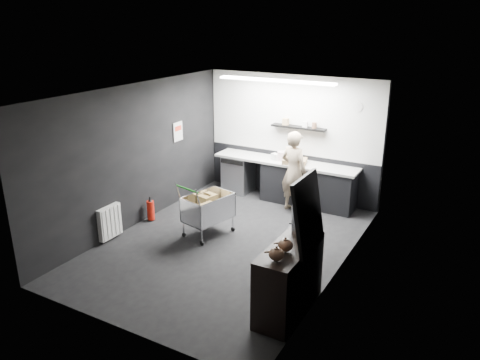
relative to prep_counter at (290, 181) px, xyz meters
The scene contains 22 objects.
floor 2.47m from the prep_counter, 93.20° to the right, with size 5.50×5.50×0.00m, color black.
ceiling 3.30m from the prep_counter, 93.20° to the right, with size 5.50×5.50×0.00m, color silver.
wall_back 0.96m from the prep_counter, 112.30° to the left, with size 5.50×5.50×0.00m, color black.
wall_front 5.25m from the prep_counter, 91.50° to the right, with size 5.50×5.50×0.00m, color black.
wall_left 3.35m from the prep_counter, 131.43° to the right, with size 5.50×5.50×0.00m, color black.
wall_right 3.18m from the prep_counter, 52.38° to the right, with size 5.50×5.50×0.00m, color black.
kitchen_wall_panel 1.43m from the prep_counter, 113.58° to the left, with size 3.95×0.02×1.70m, color silver.
dado_panel 0.34m from the prep_counter, 113.58° to the left, with size 3.95×0.02×1.00m, color black.
floating_shelf 1.18m from the prep_counter, 72.13° to the left, with size 1.20×0.22×0.04m, color black.
wall_clock 2.13m from the prep_counter, 13.36° to the left, with size 0.20×0.20×0.03m, color silver.
poster 2.63m from the prep_counter, 152.11° to the right, with size 0.02×0.30×0.40m, color silver.
poster_red_band 2.66m from the prep_counter, 152.05° to the right, with size 0.01×0.22×0.10m, color red.
radiator 3.92m from the prep_counter, 122.01° to the right, with size 0.10×0.50×0.60m, color silver.
ceiling_strip 2.29m from the prep_counter, 103.37° to the right, with size 2.40×0.20×0.04m, color white.
prep_counter is the anchor object (origin of this frame).
person 0.65m from the prep_counter, 59.63° to the right, with size 0.62×0.41×1.70m, color beige.
shopping_cart 2.36m from the prep_counter, 106.14° to the right, with size 0.77×1.08×1.05m.
sideboard 4.04m from the prep_counter, 66.51° to the right, with size 0.56×1.31×1.96m.
fire_extinguisher 3.05m from the prep_counter, 130.83° to the right, with size 0.14×0.14×0.48m.
cardboard_box 0.51m from the prep_counter, 23.97° to the right, with size 0.49×0.37×0.10m, color #967950.
pink_tub 0.58m from the prep_counter, behind, with size 0.20×0.20×0.20m, color beige.
white_container 0.62m from the prep_counter, behind, with size 0.16×0.12×0.14m, color silver.
Camera 1 is at (3.84, -6.46, 3.85)m, focal length 35.00 mm.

